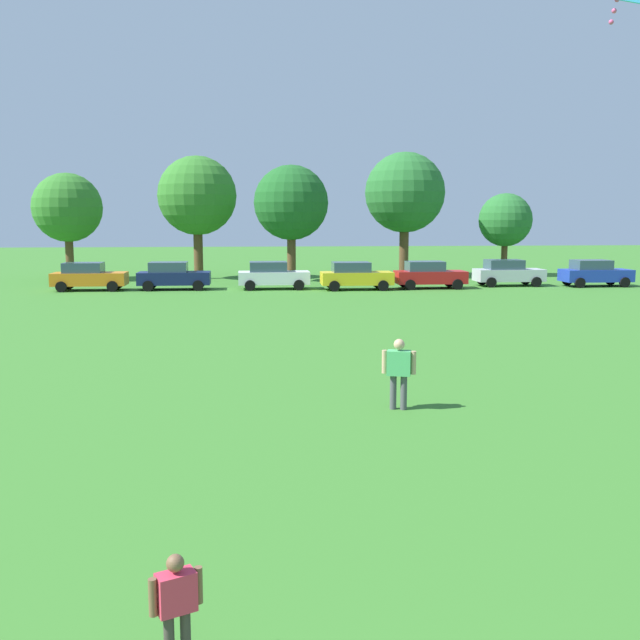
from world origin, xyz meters
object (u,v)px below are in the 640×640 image
at_px(adult_bystander, 399,368).
at_px(parked_car_navy_1, 173,276).
at_px(parked_car_red_4, 429,275).
at_px(tree_right, 405,193).
at_px(parked_car_yellow_3, 355,276).
at_px(parked_car_orange_0, 88,276).
at_px(parked_car_blue_6, 595,273).
at_px(tree_far_left, 67,208).
at_px(child_kite_flyer, 176,600).
at_px(tree_left, 197,196).
at_px(parked_car_white_2, 273,275).
at_px(tree_center, 291,203).
at_px(parked_car_silver_5, 508,273).
at_px(tree_far_right, 505,220).

xyz_separation_m(adult_bystander, parked_car_navy_1, (-7.87, 28.60, -0.10)).
xyz_separation_m(parked_car_red_4, tree_right, (0.35, 8.91, 5.27)).
height_order(parked_car_navy_1, parked_car_yellow_3, same).
height_order(parked_car_orange_0, parked_car_blue_6, same).
bearing_deg(parked_car_navy_1, tree_far_left, 135.51).
relative_size(child_kite_flyer, tree_left, 0.13).
bearing_deg(parked_car_white_2, parked_car_orange_0, 178.71).
xyz_separation_m(parked_car_white_2, parked_car_yellow_3, (4.97, -0.86, 0.00)).
xyz_separation_m(parked_car_orange_0, parked_car_white_2, (11.00, -0.25, 0.00)).
relative_size(parked_car_yellow_3, parked_car_blue_6, 1.00).
xyz_separation_m(parked_car_navy_1, parked_car_red_4, (15.62, -0.76, 0.00)).
bearing_deg(tree_center, parked_car_blue_6, -16.27).
xyz_separation_m(parked_car_orange_0, parked_car_silver_5, (26.04, 0.41, 0.00)).
relative_size(parked_car_yellow_3, tree_far_left, 0.58).
relative_size(tree_center, tree_right, 0.87).
xyz_separation_m(parked_car_navy_1, parked_car_white_2, (6.01, -0.26, 0.00)).
relative_size(parked_car_yellow_3, tree_right, 0.47).
bearing_deg(parked_car_white_2, tree_far_left, 150.07).
height_order(adult_bystander, tree_left, tree_left).
relative_size(tree_right, tree_far_right, 1.47).
relative_size(parked_car_navy_1, tree_far_left, 0.58).
xyz_separation_m(child_kite_flyer, parked_car_navy_1, (-3.82, 37.65, 0.19)).
bearing_deg(tree_right, tree_far_left, -178.97).
xyz_separation_m(tree_left, tree_far_right, (22.66, 0.28, -1.70)).
xyz_separation_m(tree_left, tree_center, (6.49, -2.97, -0.54)).
height_order(child_kite_flyer, parked_car_silver_5, parked_car_silver_5).
bearing_deg(parked_car_navy_1, child_kite_flyer, -84.21).
bearing_deg(tree_right, parked_car_orange_0, -158.71).
height_order(adult_bystander, parked_car_blue_6, parked_car_blue_6).
height_order(parked_car_orange_0, parked_car_navy_1, same).
relative_size(parked_car_orange_0, parked_car_silver_5, 1.00).
bearing_deg(parked_car_silver_5, tree_far_right, 71.72).
xyz_separation_m(child_kite_flyer, tree_far_left, (-11.68, 45.38, 4.34)).
distance_m(adult_bystander, parked_car_silver_5, 31.85).
relative_size(child_kite_flyer, parked_car_silver_5, 0.26).
height_order(parked_car_silver_5, tree_far_right, tree_far_right).
height_order(parked_car_yellow_3, tree_center, tree_center).
bearing_deg(adult_bystander, parked_car_silver_5, -97.92).
distance_m(parked_car_navy_1, tree_right, 18.69).
height_order(adult_bystander, parked_car_white_2, parked_car_white_2).
distance_m(adult_bystander, parked_car_blue_6, 33.73).
height_order(parked_car_orange_0, parked_car_red_4, same).
height_order(parked_car_orange_0, parked_car_silver_5, same).
distance_m(parked_car_red_4, tree_center, 10.96).
bearing_deg(parked_car_blue_6, parked_car_silver_5, 171.20).
xyz_separation_m(adult_bystander, parked_car_red_4, (7.74, 27.84, -0.10)).
bearing_deg(parked_car_orange_0, parked_car_blue_6, -0.77).
bearing_deg(tree_right, parked_car_red_4, -92.25).
height_order(parked_car_red_4, tree_far_left, tree_far_left).
relative_size(parked_car_yellow_3, parked_car_red_4, 1.00).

